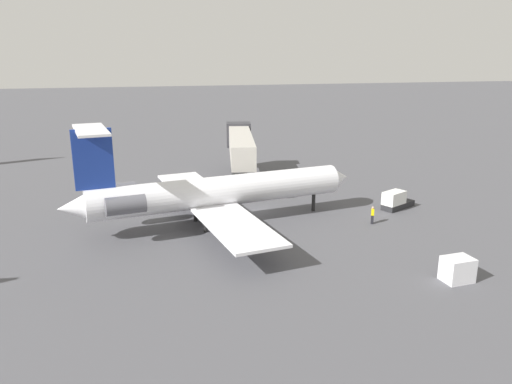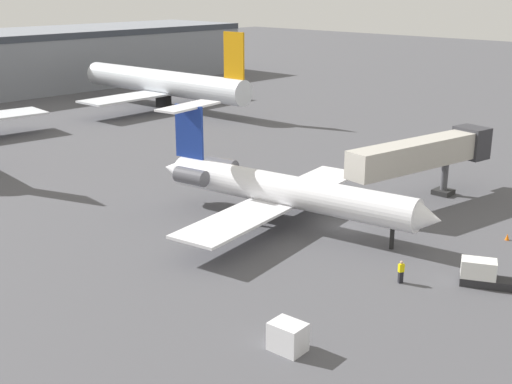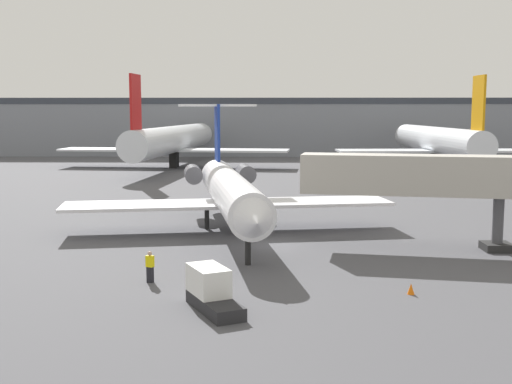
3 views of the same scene
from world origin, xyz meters
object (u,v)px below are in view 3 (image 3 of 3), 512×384
at_px(jet_bridge, 455,177).
at_px(traffic_cone_near, 411,289).
at_px(ground_crew_marshaller, 150,267).
at_px(baggage_tug_lead, 211,291).
at_px(regional_jet, 229,189).
at_px(parked_airliner_west_mid, 438,141).
at_px(parked_airliner_west_end, 173,140).

distance_m(jet_bridge, traffic_cone_near, 12.60).
distance_m(ground_crew_marshaller, traffic_cone_near, 13.50).
height_order(baggage_tug_lead, traffic_cone_near, baggage_tug_lead).
bearing_deg(regional_jet, traffic_cone_near, -58.97).
relative_size(jet_bridge, ground_crew_marshaller, 10.68).
xyz_separation_m(baggage_tug_lead, traffic_cone_near, (9.71, 2.45, -0.56)).
height_order(regional_jet, jet_bridge, regional_jet).
bearing_deg(parked_airliner_west_mid, baggage_tug_lead, -112.22).
relative_size(regional_jet, jet_bridge, 1.55).
distance_m(parked_airliner_west_end, parked_airliner_west_mid, 41.19).
bearing_deg(baggage_tug_lead, jet_bridge, 41.36).
xyz_separation_m(regional_jet, parked_airliner_west_mid, (29.31, 52.03, 1.13)).
bearing_deg(parked_airliner_west_mid, traffic_cone_near, -105.73).
bearing_deg(traffic_cone_near, ground_crew_marshaller, 171.49).
height_order(regional_jet, ground_crew_marshaller, regional_jet).
distance_m(jet_bridge, ground_crew_marshaller, 20.72).
distance_m(baggage_tug_lead, parked_airliner_west_mid, 76.85).
bearing_deg(parked_airliner_west_mid, parked_airliner_west_end, 178.05).
bearing_deg(parked_airliner_west_end, parked_airliner_west_mid, -1.95).
bearing_deg(baggage_tug_lead, parked_airliner_west_mid, 67.78).
relative_size(ground_crew_marshaller, traffic_cone_near, 3.07).
xyz_separation_m(ground_crew_marshaller, parked_airliner_west_mid, (32.66, 66.63, 3.48)).
relative_size(ground_crew_marshaller, parked_airliner_west_end, 0.04).
relative_size(jet_bridge, traffic_cone_near, 32.81).
height_order(ground_crew_marshaller, parked_airliner_west_end, parked_airliner_west_end).
xyz_separation_m(regional_jet, parked_airliner_west_end, (-11.86, 53.43, 1.17)).
bearing_deg(parked_airliner_west_end, baggage_tug_lead, -80.50).
distance_m(ground_crew_marshaller, baggage_tug_lead, 5.73).
distance_m(regional_jet, parked_airliner_west_end, 54.74).
distance_m(regional_jet, baggage_tug_lead, 19.19).
height_order(traffic_cone_near, parked_airliner_west_mid, parked_airliner_west_mid).
height_order(jet_bridge, parked_airliner_west_mid, parked_airliner_west_mid).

